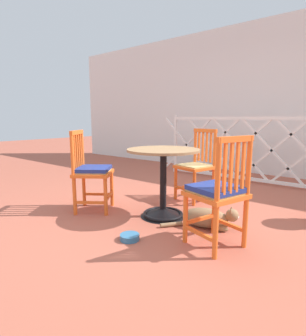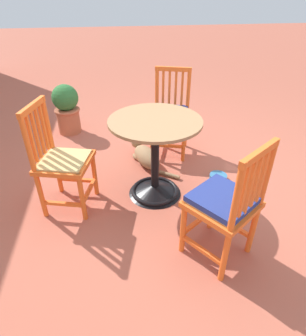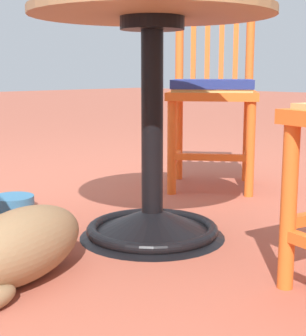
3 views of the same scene
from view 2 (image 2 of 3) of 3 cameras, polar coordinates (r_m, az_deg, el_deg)
ground_plane at (r=2.77m, az=5.03°, el=-3.84°), size 24.00×24.00×0.00m
cafe_table at (r=2.53m, az=0.39°, el=0.21°), size 0.76×0.76×0.73m
orange_chair_facing_out at (r=3.16m, az=3.44°, el=10.46°), size 0.50×0.50×0.91m
orange_chair_at_corner at (r=2.43m, az=-17.63°, el=1.20°), size 0.49×0.49×0.91m
orange_chair_by_planter at (r=1.92m, az=14.03°, el=-6.97°), size 0.56×0.56×0.91m
tabby_cat at (r=3.08m, az=-1.54°, el=2.52°), size 0.65×0.46×0.23m
terracotta_planter at (r=3.83m, az=-16.66°, el=11.30°), size 0.32×0.32×0.62m
pet_water_bowl at (r=2.93m, az=12.73°, el=-1.74°), size 0.17×0.17×0.05m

